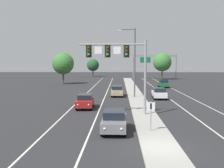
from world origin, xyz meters
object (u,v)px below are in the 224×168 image
object	(u,v)px
highway_sign_gantry	(155,59)
tree_far_left_a	(93,65)
car_receding_green	(163,83)
tree_far_left_c	(63,64)
median_sign_post	(151,112)
car_oncoming_grey	(114,121)
car_oncoming_tan	(117,91)
car_receding_white	(159,93)
street_lamp_median	(133,58)
tree_far_right_b	(162,62)
overhead_signal_mast	(122,60)
car_oncoming_red	(85,101)

from	to	relation	value
highway_sign_gantry	tree_far_left_a	xyz separation A→B (m)	(-20.24, 14.99, -2.02)
car_receding_green	tree_far_left_c	distance (m)	24.37
median_sign_post	tree_far_left_a	bearing A→B (deg)	98.43
tree_far_left_a	highway_sign_gantry	bearing A→B (deg)	-36.52
car_oncoming_grey	car_oncoming_tan	xyz separation A→B (m)	(0.02, 21.99, 0.00)
car_receding_white	tree_far_left_a	size ratio (longest dim) A/B	0.71
median_sign_post	tree_far_left_a	distance (m)	80.98
street_lamp_median	car_oncoming_grey	distance (m)	20.74
tree_far_right_b	street_lamp_median	bearing A→B (deg)	-103.94
highway_sign_gantry	tree_far_left_c	bearing A→B (deg)	-141.55
highway_sign_gantry	car_receding_green	bearing A→B (deg)	-93.28
median_sign_post	car_oncoming_grey	size ratio (longest dim) A/B	0.49
car_oncoming_tan	overhead_signal_mast	bearing A→B (deg)	-87.81
car_oncoming_tan	car_oncoming_grey	bearing A→B (deg)	-90.06
car_receding_green	tree_far_left_a	size ratio (longest dim) A/B	0.71
overhead_signal_mast	car_receding_white	size ratio (longest dim) A/B	1.60
median_sign_post	car_oncoming_red	bearing A→B (deg)	119.45
car_oncoming_red	car_oncoming_tan	bearing A→B (deg)	72.62
car_oncoming_tan	tree_far_right_b	world-z (taller)	tree_far_right_b
car_oncoming_grey	car_receding_green	size ratio (longest dim) A/B	1.00
street_lamp_median	highway_sign_gantry	distance (m)	45.52
car_receding_green	highway_sign_gantry	bearing A→B (deg)	86.72
car_oncoming_grey	highway_sign_gantry	distance (m)	65.84
car_oncoming_tan	tree_far_left_c	world-z (taller)	tree_far_left_c
median_sign_post	car_oncoming_grey	bearing A→B (deg)	171.60
car_oncoming_grey	car_receding_white	distance (m)	20.11
tree_far_left_a	car_receding_white	bearing A→B (deg)	-75.86
overhead_signal_mast	car_receding_green	distance (m)	32.58
tree_far_right_b	car_receding_green	bearing A→B (deg)	-97.97
median_sign_post	car_receding_white	xyz separation A→B (m)	(3.37, 19.56, -0.77)
car_oncoming_red	car_receding_green	distance (m)	29.62
street_lamp_median	tree_far_left_c	bearing A→B (deg)	121.14
car_oncoming_red	tree_far_right_b	xyz separation A→B (m)	(16.71, 52.85, 4.38)
car_oncoming_red	car_receding_white	bearing A→B (deg)	41.51
street_lamp_median	median_sign_post	bearing A→B (deg)	-89.08
tree_far_left_a	car_oncoming_tan	bearing A→B (deg)	-80.96
car_oncoming_grey	car_oncoming_tan	world-z (taller)	same
car_receding_white	car_oncoming_red	bearing A→B (deg)	-138.49
tree_far_left_c	tree_far_left_a	xyz separation A→B (m)	(3.89, 34.14, -0.77)
median_sign_post	overhead_signal_mast	bearing A→B (deg)	107.43
car_receding_green	tree_far_left_c	world-z (taller)	tree_far_left_c
car_oncoming_red	tree_far_left_a	bearing A→B (deg)	94.66
highway_sign_gantry	car_oncoming_red	bearing A→B (deg)	-105.13
median_sign_post	car_oncoming_tan	bearing A→B (deg)	96.85
car_oncoming_red	median_sign_post	bearing A→B (deg)	-60.55
car_oncoming_grey	tree_far_left_c	size ratio (longest dim) A/B	0.60
median_sign_post	street_lamp_median	world-z (taller)	street_lamp_median
overhead_signal_mast	car_oncoming_grey	xyz separation A→B (m)	(-0.63, -6.25, -4.65)
tree_far_right_b	tree_far_left_c	bearing A→B (deg)	-145.58
car_receding_green	highway_sign_gantry	size ratio (longest dim) A/B	0.34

